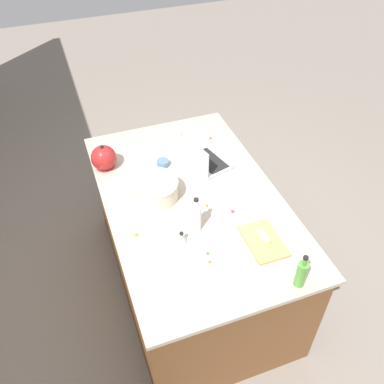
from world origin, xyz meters
The scene contains 20 objects.
ground_plane centered at (0.00, 0.00, 0.00)m, with size 12.00×12.00×0.00m, color slate.
island_counter centered at (0.00, 0.00, 0.45)m, with size 1.81×1.12×0.90m.
laptop centered at (0.29, -0.20, 0.95)m, with size 0.36×0.30×0.22m.
mixing_bowl_large centered at (0.09, 0.22, 0.97)m, with size 0.30×0.30×0.13m.
bottle_olive centered at (-0.83, -0.31, 0.99)m, with size 0.06×0.06×0.23m.
bottle_vinegar centered at (-0.27, 0.07, 1.00)m, with size 0.06×0.06×0.25m.
kettle centered at (0.51, 0.47, 0.98)m, with size 0.21×0.18×0.20m.
cutting_board centered at (-0.50, -0.26, 0.91)m, with size 0.30×0.20×0.02m, color tan.
butter_stick_left centered at (-0.49, -0.26, 0.94)m, with size 0.11×0.04×0.04m, color #F4E58C.
ramekin_small centered at (0.39, 0.08, 0.92)m, with size 0.09×0.09×0.04m, color slate.
ramekin_medium centered at (0.56, -0.15, 0.92)m, with size 0.07×0.07×0.04m, color white.
kitchen_timer centered at (-0.33, 0.19, 0.94)m, with size 0.07×0.07×0.08m.
candy_0 centered at (-0.22, -0.19, 0.91)m, with size 0.02×0.02×0.02m, color #CC3399.
candy_1 centered at (-0.53, 0.09, 0.91)m, with size 0.01×0.01×0.01m, color orange.
candy_2 centered at (-0.47, 0.08, 0.91)m, with size 0.02×0.02×0.02m, color green.
candy_3 centered at (-0.20, 0.43, 0.91)m, with size 0.02×0.02×0.02m, color yellow.
candy_4 centered at (0.30, -0.18, 0.91)m, with size 0.02×0.02×0.02m, color #CC3399.
candy_5 centered at (0.69, -0.17, 0.91)m, with size 0.02×0.02×0.02m, color yellow.
candy_6 centered at (-0.11, -0.06, 0.91)m, with size 0.02×0.02×0.02m, color orange.
candy_7 centered at (0.57, -0.36, 0.91)m, with size 0.02×0.02×0.02m, color red.
Camera 1 is at (-1.87, 0.68, 2.78)m, focal length 39.03 mm.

